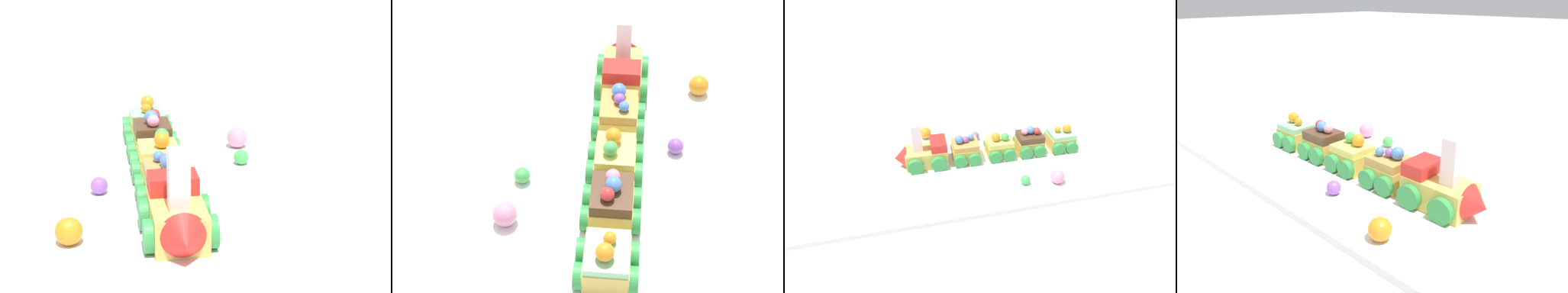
# 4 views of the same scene
# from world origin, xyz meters

# --- Properties ---
(ground_plane) EXTENTS (10.00, 10.00, 0.00)m
(ground_plane) POSITION_xyz_m (0.00, 0.00, 0.00)
(ground_plane) COLOR beige
(display_board) EXTENTS (0.83, 0.34, 0.01)m
(display_board) POSITION_xyz_m (0.00, 0.00, 0.01)
(display_board) COLOR white
(display_board) RESTS_ON ground_plane
(cake_train_locomotive) EXTENTS (0.12, 0.08, 0.11)m
(cake_train_locomotive) POSITION_xyz_m (0.15, -0.02, 0.04)
(cake_train_locomotive) COLOR #E0BC56
(cake_train_locomotive) RESTS_ON display_board
(cake_car_caramel) EXTENTS (0.07, 0.07, 0.07)m
(cake_car_caramel) POSITION_xyz_m (0.05, -0.02, 0.04)
(cake_car_caramel) COLOR #E0BC56
(cake_car_caramel) RESTS_ON display_board
(cake_car_lemon) EXTENTS (0.07, 0.07, 0.06)m
(cake_car_lemon) POSITION_xyz_m (-0.03, -0.02, 0.04)
(cake_car_lemon) COLOR #E0BC56
(cake_car_lemon) RESTS_ON display_board
(cake_car_chocolate) EXTENTS (0.07, 0.07, 0.07)m
(cake_car_chocolate) POSITION_xyz_m (-0.11, -0.02, 0.04)
(cake_car_chocolate) COLOR #E0BC56
(cake_car_chocolate) RESTS_ON display_board
(cake_car_mint) EXTENTS (0.07, 0.07, 0.06)m
(cake_car_mint) POSITION_xyz_m (-0.19, -0.01, 0.03)
(cake_car_mint) COLOR #E0BC56
(cake_car_mint) RESTS_ON display_board
(gumball_purple) EXTENTS (0.02, 0.02, 0.02)m
(gumball_purple) POSITION_xyz_m (0.01, -0.10, 0.02)
(gumball_purple) COLOR #9956C6
(gumball_purple) RESTS_ON display_board
(gumball_orange) EXTENTS (0.03, 0.03, 0.03)m
(gumball_orange) POSITION_xyz_m (0.14, -0.13, 0.03)
(gumball_orange) COLOR orange
(gumball_orange) RESTS_ON display_board
(gumball_pink) EXTENTS (0.03, 0.03, 0.03)m
(gumball_pink) POSITION_xyz_m (-0.12, 0.11, 0.03)
(gumball_pink) COLOR pink
(gumball_pink) RESTS_ON display_board
(gumball_green) EXTENTS (0.02, 0.02, 0.02)m
(gumball_green) POSITION_xyz_m (-0.06, 0.10, 0.02)
(gumball_green) COLOR #4CBC56
(gumball_green) RESTS_ON display_board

